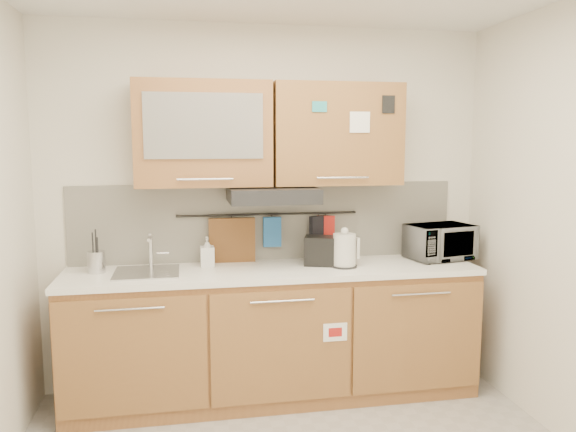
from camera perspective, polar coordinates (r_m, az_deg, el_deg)
name	(u,v)px	position (r m, az deg, el deg)	size (l,w,h in m)	color
wall_back	(267,208)	(4.10, -2.12, 0.83)	(3.20, 3.20, 0.00)	silver
base_cabinet	(274,340)	(4.01, -1.39, -12.50)	(2.80, 0.64, 0.88)	#9E6938
countertop	(274,271)	(3.86, -1.41, -5.60)	(2.82, 0.62, 0.04)	white
backsplash	(268,222)	(4.10, -2.09, -0.58)	(2.80, 0.02, 0.56)	silver
upper_cabinets	(270,134)	(3.89, -1.84, 8.30)	(1.82, 0.37, 0.70)	#9E6938
range_hood	(273,195)	(3.84, -1.58, 2.18)	(0.60, 0.46, 0.10)	black
sink	(147,272)	(3.84, -14.13, -5.55)	(0.42, 0.40, 0.26)	silver
utensil_rail	(268,214)	(4.05, -2.01, 0.19)	(0.02, 0.02, 1.30)	black
utensil_crock	(96,262)	(3.92, -18.90, -4.40)	(0.12, 0.12, 0.29)	#BBBCC0
kettle	(345,251)	(3.89, 5.76, -3.57)	(0.20, 0.18, 0.28)	silver
toaster	(324,250)	(3.94, 3.68, -3.52)	(0.30, 0.24, 0.20)	black
microwave	(440,242)	(4.28, 15.18, -2.56)	(0.46, 0.31, 0.25)	#999999
soap_bottle	(207,252)	(3.93, -8.21, -3.61)	(0.09, 0.10, 0.21)	#999999
cutting_board	(232,246)	(4.04, -5.69, -3.08)	(0.33, 0.02, 0.41)	brown
oven_mitt	(272,232)	(4.06, -1.62, -1.62)	(0.13, 0.03, 0.22)	#22599C
dark_pouch	(319,231)	(4.13, 3.14, -1.58)	(0.15, 0.04, 0.23)	black
pot_holder	(326,227)	(4.14, 3.84, -1.11)	(0.13, 0.02, 0.16)	red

